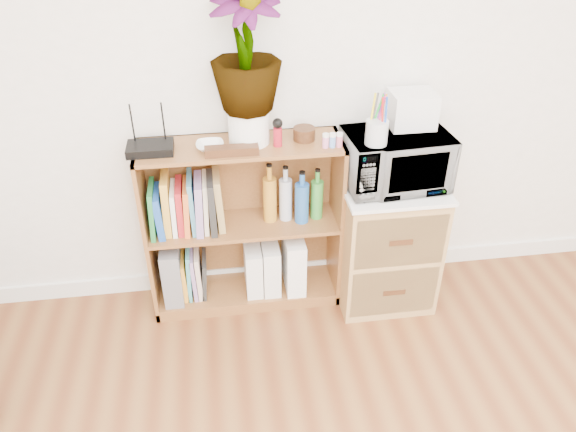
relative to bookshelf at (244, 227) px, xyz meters
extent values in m
cube|color=white|center=(0.35, 0.14, -0.42)|extent=(4.00, 0.02, 0.10)
cube|color=brown|center=(0.00, 0.00, 0.00)|extent=(1.00, 0.30, 0.95)
cube|color=#9E7542|center=(0.75, -0.08, -0.12)|extent=(0.50, 0.45, 0.70)
imported|color=silver|center=(0.75, -0.08, 0.38)|extent=(0.52, 0.37, 0.27)
cylinder|color=silver|center=(0.61, -0.17, 0.58)|extent=(0.10, 0.10, 0.11)
cube|color=white|center=(0.83, 0.00, 0.60)|extent=(0.21, 0.18, 0.17)
cube|color=black|center=(-0.41, -0.02, 0.49)|extent=(0.21, 0.14, 0.04)
imported|color=white|center=(-0.14, -0.03, 0.49)|extent=(0.13, 0.13, 0.03)
cylinder|color=white|center=(0.05, 0.02, 0.56)|extent=(0.19, 0.19, 0.17)
imported|color=#447F33|center=(0.05, 0.02, 0.92)|extent=(0.32, 0.32, 0.57)
cube|color=#361F0E|center=(-0.04, -0.10, 0.49)|extent=(0.25, 0.06, 0.04)
cylinder|color=maroon|center=(0.18, -0.04, 0.52)|extent=(0.04, 0.04, 0.09)
cylinder|color=#32190D|center=(0.31, 0.01, 0.51)|extent=(0.11, 0.11, 0.06)
cube|color=pink|center=(0.43, -0.09, 0.50)|extent=(0.12, 0.04, 0.06)
cube|color=slate|center=(-0.40, 0.00, -0.24)|extent=(0.10, 0.26, 0.33)
cube|color=white|center=(0.04, -0.01, -0.27)|extent=(0.09, 0.22, 0.28)
cube|color=white|center=(0.13, -0.01, -0.26)|extent=(0.09, 0.23, 0.29)
cube|color=white|center=(0.26, -0.01, -0.24)|extent=(0.10, 0.26, 0.32)
cube|color=#1F7634|center=(-0.45, 0.00, 0.16)|extent=(0.04, 0.20, 0.27)
cube|color=#1C4CAD|center=(-0.42, 0.00, 0.14)|extent=(0.04, 0.20, 0.23)
cube|color=gold|center=(-0.38, 0.00, 0.18)|extent=(0.04, 0.20, 0.31)
cube|color=white|center=(-0.35, 0.00, 0.14)|extent=(0.03, 0.20, 0.24)
cube|color=#B41E26|center=(-0.31, 0.00, 0.15)|extent=(0.03, 0.20, 0.25)
cube|color=orange|center=(-0.28, 0.00, 0.15)|extent=(0.04, 0.20, 0.26)
cube|color=teal|center=(-0.25, 0.00, 0.17)|extent=(0.03, 0.20, 0.29)
cube|color=#9474AE|center=(-0.22, 0.00, 0.17)|extent=(0.05, 0.20, 0.29)
cube|color=#F3E2BD|center=(-0.19, 0.00, 0.16)|extent=(0.03, 0.20, 0.28)
cube|color=black|center=(-0.16, 0.00, 0.17)|extent=(0.03, 0.20, 0.29)
cube|color=tan|center=(-0.12, 0.00, 0.17)|extent=(0.05, 0.20, 0.29)
cylinder|color=#BE8023|center=(0.14, 0.00, 0.18)|extent=(0.07, 0.07, 0.32)
cylinder|color=#AEB5C5|center=(0.22, 0.00, 0.17)|extent=(0.07, 0.07, 0.30)
cylinder|color=#235AA6|center=(0.30, 0.00, 0.17)|extent=(0.07, 0.07, 0.28)
cylinder|color=#388E33|center=(0.38, 0.00, 0.16)|extent=(0.06, 0.06, 0.27)
cylinder|color=gold|center=(0.46, 0.00, 0.16)|extent=(0.07, 0.07, 0.28)
cylinder|color=silver|center=(0.54, 0.00, 0.17)|extent=(0.06, 0.06, 0.29)
cube|color=gold|center=(-0.34, 0.00, -0.29)|extent=(0.04, 0.19, 0.23)
cube|color=teal|center=(-0.31, 0.00, -0.26)|extent=(0.03, 0.19, 0.29)
cube|color=#9674AE|center=(-0.28, 0.00, -0.27)|extent=(0.03, 0.19, 0.27)
cube|color=beige|center=(-0.26, 0.00, -0.27)|extent=(0.03, 0.19, 0.27)
cube|color=#262626|center=(-0.23, 0.00, -0.29)|extent=(0.04, 0.19, 0.23)
camera|label=1|loc=(-0.12, -2.43, 1.65)|focal=35.00mm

